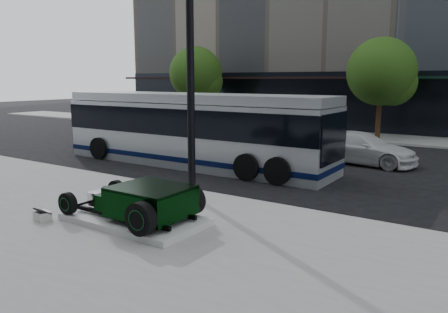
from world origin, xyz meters
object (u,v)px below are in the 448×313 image
Objects in this scene: transit_bus at (192,129)px; hot_rod at (144,201)px; lamppost at (191,81)px; white_sedan at (361,148)px.

hot_rod is at bearing -60.39° from transit_bus.
lamppost is at bearing -52.54° from transit_bus.
hot_rod is at bearing -77.00° from lamppost.
lamppost reaches higher than transit_bus.
hot_rod is 0.71× the size of white_sedan.
white_sedan is (5.77, 4.05, -0.82)m from transit_bus.
hot_rod is 0.27× the size of transit_bus.
white_sedan is (1.79, 11.05, -0.04)m from hot_rod.
transit_bus is (-3.38, 4.41, -1.97)m from lamppost.
hot_rod is 0.45× the size of lamppost.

